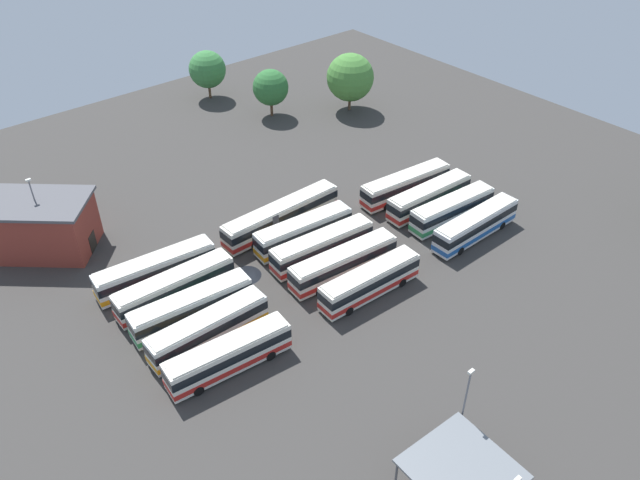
{
  "coord_description": "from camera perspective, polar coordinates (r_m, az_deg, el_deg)",
  "views": [
    {
      "loc": [
        -36.75,
        -42.98,
        44.43
      ],
      "look_at": [
        0.77,
        1.44,
        1.46
      ],
      "focal_mm": 35.4,
      "sensor_mm": 36.0,
      "label": 1
    }
  ],
  "objects": [
    {
      "name": "bus_row1_slot4",
      "position": [
        75.87,
        -3.54,
        2.18
      ],
      "size": [
        16.09,
        2.73,
        3.36
      ],
      "color": "silver",
      "rests_on": "ground_plane"
    },
    {
      "name": "bus_row0_slot0",
      "position": [
        59.05,
        -8.25,
        -10.28
      ],
      "size": [
        12.24,
        3.66,
        3.36
      ],
      "color": "silver",
      "rests_on": "ground_plane"
    },
    {
      "name": "depot_building",
      "position": [
        78.32,
        -24.08,
        1.21
      ],
      "size": [
        13.96,
        13.61,
        6.51
      ],
      "color": "maroon",
      "rests_on": "ground_plane"
    },
    {
      "name": "bus_row0_slot1",
      "position": [
        61.79,
        -10.06,
        -7.9
      ],
      "size": [
        12.33,
        2.65,
        3.36
      ],
      "color": "silver",
      "rests_on": "ground_plane"
    },
    {
      "name": "tree_northeast",
      "position": [
        110.09,
        -10.15,
        14.94
      ],
      "size": [
        6.14,
        6.14,
        8.11
      ],
      "color": "brown",
      "rests_on": "ground_plane"
    },
    {
      "name": "tree_northwest",
      "position": [
        102.44,
        -4.49,
        13.59
      ],
      "size": [
        5.67,
        5.67,
        7.63
      ],
      "color": "brown",
      "rests_on": "ground_plane"
    },
    {
      "name": "lamp_post_by_building",
      "position": [
        77.63,
        -24.13,
        2.41
      ],
      "size": [
        0.56,
        0.28,
        9.13
      ],
      "color": "slate",
      "rests_on": "ground_plane"
    },
    {
      "name": "maintenance_shelter",
      "position": [
        50.01,
        12.71,
        -19.6
      ],
      "size": [
        7.45,
        7.59,
        3.83
      ],
      "color": "slate",
      "rests_on": "ground_plane"
    },
    {
      "name": "ground_plane",
      "position": [
        71.92,
        0.27,
        -1.69
      ],
      "size": [
        114.46,
        114.46,
        0.0
      ],
      "primitive_type": "plane",
      "color": "#383533"
    },
    {
      "name": "tree_south_edge",
      "position": [
        104.02,
        2.75,
        14.47
      ],
      "size": [
        7.59,
        7.59,
        9.35
      ],
      "color": "brown",
      "rests_on": "ground_plane"
    },
    {
      "name": "bus_row0_slot3",
      "position": [
        67.05,
        -12.97,
        -4.17
      ],
      "size": [
        12.97,
        2.9,
        3.36
      ],
      "color": "silver",
      "rests_on": "ground_plane"
    },
    {
      "name": "bus_row1_slot2",
      "position": [
        70.82,
        0.2,
        -0.56
      ],
      "size": [
        12.75,
        3.61,
        3.36
      ],
      "color": "silver",
      "rests_on": "ground_plane"
    },
    {
      "name": "lamp_post_far_corner",
      "position": [
        52.23,
        12.91,
        -14.3
      ],
      "size": [
        0.56,
        0.28,
        8.63
      ],
      "color": "slate",
      "rests_on": "ground_plane"
    },
    {
      "name": "bus_row1_slot0",
      "position": [
        66.22,
        4.52,
        -3.76
      ],
      "size": [
        12.08,
        3.08,
        3.36
      ],
      "color": "silver",
      "rests_on": "ground_plane"
    },
    {
      "name": "puddle_front_lane",
      "position": [
        70.03,
        -6.71,
        -3.21
      ],
      "size": [
        3.42,
        3.42,
        0.01
      ],
      "primitive_type": "cylinder",
      "color": "black",
      "rests_on": "ground_plane"
    },
    {
      "name": "bus_row1_slot3",
      "position": [
        73.17,
        -1.5,
        0.8
      ],
      "size": [
        12.38,
        3.57,
        3.36
      ],
      "color": "silver",
      "rests_on": "ground_plane"
    },
    {
      "name": "bus_row2_slot1",
      "position": [
        78.61,
        11.86,
        2.74
      ],
      "size": [
        12.11,
        3.37,
        3.36
      ],
      "color": "silver",
      "rests_on": "ground_plane"
    },
    {
      "name": "bus_row0_slot2",
      "position": [
        64.33,
        -11.51,
        -5.98
      ],
      "size": [
        12.73,
        3.63,
        3.36
      ],
      "color": "silver",
      "rests_on": "ground_plane"
    },
    {
      "name": "bus_row2_slot2",
      "position": [
        80.44,
        9.84,
        3.86
      ],
      "size": [
        12.51,
        3.0,
        3.36
      ],
      "color": "silver",
      "rests_on": "ground_plane"
    },
    {
      "name": "bus_row2_slot0",
      "position": [
        76.44,
        13.9,
        1.35
      ],
      "size": [
        12.69,
        2.56,
        3.36
      ],
      "color": "silver",
      "rests_on": "ground_plane"
    },
    {
      "name": "bus_row1_slot1",
      "position": [
        68.51,
        2.14,
        -2.06
      ],
      "size": [
        13.11,
        3.66,
        3.36
      ],
      "color": "silver",
      "rests_on": "ground_plane"
    },
    {
      "name": "bus_row2_slot3",
      "position": [
        82.47,
        7.74,
        4.96
      ],
      "size": [
        13.22,
        3.8,
        3.36
      ],
      "color": "silver",
      "rests_on": "ground_plane"
    },
    {
      "name": "bus_row0_slot4",
      "position": [
        69.75,
        -14.63,
        -2.64
      ],
      "size": [
        13.28,
        3.8,
        3.36
      ],
      "color": "silver",
      "rests_on": "ground_plane"
    },
    {
      "name": "puddle_back_corner",
      "position": [
        72.98,
        -16.16,
        -2.75
      ],
      "size": [
        3.05,
        3.05,
        0.01
      ],
      "primitive_type": "cylinder",
      "color": "black",
      "rests_on": "ground_plane"
    }
  ]
}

